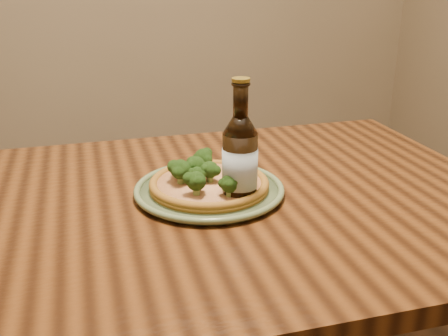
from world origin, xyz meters
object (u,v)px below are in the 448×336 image
object	(u,v)px
plate	(209,190)
pizza	(208,182)
table	(140,246)
beer_bottle	(240,160)

from	to	relation	value
plate	pizza	size ratio (longest dim) A/B	1.26
table	pizza	size ratio (longest dim) A/B	6.26
beer_bottle	table	bearing A→B (deg)	158.68
table	pizza	xyz separation A→B (m)	(0.16, 0.02, 0.12)
pizza	beer_bottle	bearing A→B (deg)	-53.18
table	plate	bearing A→B (deg)	7.30
table	plate	distance (m)	0.19
pizza	beer_bottle	distance (m)	0.11
plate	pizza	xyz separation A→B (m)	(-0.00, -0.00, 0.02)
plate	table	bearing A→B (deg)	-172.70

